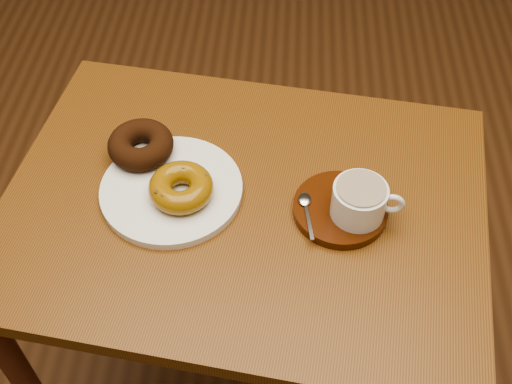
# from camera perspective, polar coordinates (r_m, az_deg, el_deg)

# --- Properties ---
(cafe_table) EXTENTS (0.82, 0.66, 0.70)m
(cafe_table) POSITION_cam_1_polar(r_m,az_deg,el_deg) (1.09, -1.05, -4.45)
(cafe_table) COLOR brown
(cafe_table) RESTS_ON ground
(donut_plate) EXTENTS (0.26, 0.26, 0.01)m
(donut_plate) POSITION_cam_1_polar(r_m,az_deg,el_deg) (1.02, -7.52, 0.21)
(donut_plate) COLOR white
(donut_plate) RESTS_ON cafe_table
(donut_cinnamon) EXTENTS (0.13, 0.13, 0.04)m
(donut_cinnamon) POSITION_cam_1_polar(r_m,az_deg,el_deg) (1.05, -10.21, 4.17)
(donut_cinnamon) COLOR black
(donut_cinnamon) RESTS_ON donut_plate
(donut_caramel) EXTENTS (0.13, 0.13, 0.04)m
(donut_caramel) POSITION_cam_1_polar(r_m,az_deg,el_deg) (0.98, -6.68, 0.41)
(donut_caramel) COLOR #8C600F
(donut_caramel) RESTS_ON donut_plate
(saucer) EXTENTS (0.18, 0.18, 0.02)m
(saucer) POSITION_cam_1_polar(r_m,az_deg,el_deg) (0.99, 7.49, -1.51)
(saucer) COLOR #3B1808
(saucer) RESTS_ON cafe_table
(coffee_cup) EXTENTS (0.11, 0.08, 0.06)m
(coffee_cup) POSITION_cam_1_polar(r_m,az_deg,el_deg) (0.96, 9.24, -0.74)
(coffee_cup) COLOR white
(coffee_cup) RESTS_ON saucer
(teaspoon) EXTENTS (0.02, 0.09, 0.01)m
(teaspoon) POSITION_cam_1_polar(r_m,az_deg,el_deg) (0.98, 4.41, -1.01)
(teaspoon) COLOR silver
(teaspoon) RESTS_ON saucer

